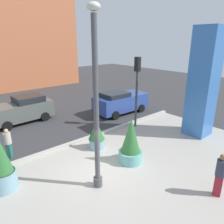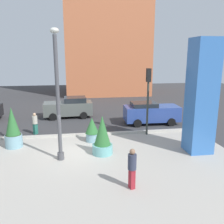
{
  "view_description": "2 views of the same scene",
  "coord_description": "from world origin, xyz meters",
  "views": [
    {
      "loc": [
        -5.07,
        -6.66,
        5.69
      ],
      "look_at": [
        1.62,
        1.13,
        2.19
      ],
      "focal_mm": 34.34,
      "sensor_mm": 36.0,
      "label": 1
    },
    {
      "loc": [
        0.19,
        -13.1,
        5.47
      ],
      "look_at": [
        2.34,
        1.05,
        2.12
      ],
      "focal_mm": 38.59,
      "sensor_mm": 36.0,
      "label": 2
    }
  ],
  "objects": [
    {
      "name": "traffic_light_corner",
      "position": [
        5.08,
        2.69,
        3.14
      ],
      "size": [
        0.28,
        0.42,
        4.65
      ],
      "color": "#333833",
      "rests_on": "ground_plane"
    },
    {
      "name": "potted_plant_by_pillar",
      "position": [
        1.15,
        1.85,
        0.83
      ],
      "size": [
        0.88,
        0.88,
        1.59
      ],
      "color": "#7AA8B7",
      "rests_on": "ground_plane"
    },
    {
      "name": "lamp_post",
      "position": [
        -0.73,
        -0.73,
        3.31
      ],
      "size": [
        0.44,
        0.44,
        6.8
      ],
      "color": "#4C4C51",
      "rests_on": "ground_plane"
    },
    {
      "name": "potted_plant_mid_plaza",
      "position": [
        -3.66,
        1.56,
        1.14
      ],
      "size": [
        1.02,
        1.02,
        2.5
      ],
      "color": "#7AA8B7",
      "rests_on": "ground_plane"
    },
    {
      "name": "art_pillar_blue",
      "position": [
        7.13,
        -0.7,
        3.22
      ],
      "size": [
        1.36,
        1.36,
        6.44
      ],
      "primitive_type": "cube",
      "color": "#3870BC",
      "rests_on": "ground_plane"
    },
    {
      "name": "pedestrian_on_sidewalk",
      "position": [
        -2.75,
        3.98,
        0.86
      ],
      "size": [
        0.5,
        0.5,
        1.56
      ],
      "color": "#236656",
      "rests_on": "ground_plane"
    },
    {
      "name": "car_curb_west",
      "position": [
        -0.47,
        8.62,
        0.92
      ],
      "size": [
        4.36,
        2.25,
        1.84
      ],
      "color": "#565B56",
      "rests_on": "ground_plane"
    },
    {
      "name": "car_passing_lane",
      "position": [
        6.24,
        5.46,
        0.92
      ],
      "size": [
        4.5,
        2.21,
        1.78
      ],
      "color": "#2D4793",
      "rests_on": "ground_plane"
    },
    {
      "name": "curb_strip",
      "position": [
        0.0,
        3.12,
        0.08
      ],
      "size": [
        18.0,
        0.24,
        0.16
      ],
      "primitive_type": "cube",
      "color": "#B7B2A8",
      "rests_on": "ground_plane"
    },
    {
      "name": "plaza_pavement",
      "position": [
        0.0,
        -2.0,
        0.0
      ],
      "size": [
        18.0,
        10.0,
        0.02
      ],
      "primitive_type": "cube",
      "color": "#ADA89E",
      "rests_on": "ground_plane"
    },
    {
      "name": "pedestrian_crossing",
      "position": [
        2.39,
        -4.14,
        0.99
      ],
      "size": [
        0.44,
        0.44,
        1.77
      ],
      "color": "maroon",
      "rests_on": "ground_plane"
    },
    {
      "name": "potted_plant_near_left",
      "position": [
        1.59,
        -0.29,
        1.01
      ],
      "size": [
        1.16,
        1.16,
        2.24
      ],
      "color": "#6BB2B2",
      "rests_on": "ground_plane"
    },
    {
      "name": "ground_plane",
      "position": [
        0.0,
        4.0,
        0.0
      ],
      "size": [
        60.0,
        60.0,
        0.0
      ],
      "primitive_type": "plane",
      "color": "#38383A"
    }
  ]
}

